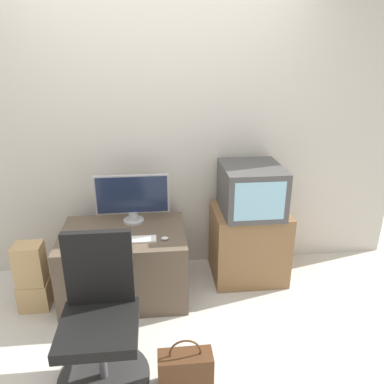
{
  "coord_description": "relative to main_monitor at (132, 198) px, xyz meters",
  "views": [
    {
      "loc": [
        -0.04,
        -1.85,
        1.93
      ],
      "look_at": [
        0.26,
        1.02,
        0.82
      ],
      "focal_mm": 35.0,
      "sensor_mm": 36.0,
      "label": 1
    }
  ],
  "objects": [
    {
      "name": "handbag",
      "position": [
        0.33,
        -1.16,
        -0.67
      ],
      "size": [
        0.33,
        0.14,
        0.35
      ],
      "color": "#4C2D19",
      "rests_on": "ground_plane"
    },
    {
      "name": "ground_plane",
      "position": [
        0.23,
        -1.03,
        -0.79
      ],
      "size": [
        12.0,
        12.0,
        0.0
      ],
      "primitive_type": "plane",
      "color": "beige"
    },
    {
      "name": "wall_back",
      "position": [
        0.23,
        0.3,
        0.51
      ],
      "size": [
        4.4,
        0.05,
        2.6
      ],
      "color": "beige",
      "rests_on": "ground_plane"
    },
    {
      "name": "cardboard_box_upper",
      "position": [
        -0.79,
        -0.29,
        -0.4
      ],
      "size": [
        0.21,
        0.17,
        0.33
      ],
      "color": "tan",
      "rests_on": "cardboard_box_lower"
    },
    {
      "name": "side_stand",
      "position": [
        0.99,
        -0.02,
        -0.47
      ],
      "size": [
        0.63,
        0.52,
        0.64
      ],
      "color": "olive",
      "rests_on": "ground_plane"
    },
    {
      "name": "cardboard_box_lower",
      "position": [
        -0.79,
        -0.29,
        -0.68
      ],
      "size": [
        0.23,
        0.19,
        0.22
      ],
      "color": "tan",
      "rests_on": "ground_plane"
    },
    {
      "name": "mouse",
      "position": [
        0.25,
        -0.36,
        -0.2
      ],
      "size": [
        0.06,
        0.03,
        0.03
      ],
      "color": "silver",
      "rests_on": "desk"
    },
    {
      "name": "crt_tv",
      "position": [
        0.98,
        -0.04,
        0.05
      ],
      "size": [
        0.49,
        0.54,
        0.4
      ],
      "color": "#474747",
      "rests_on": "side_stand"
    },
    {
      "name": "main_monitor",
      "position": [
        0.0,
        0.0,
        0.0
      ],
      "size": [
        0.6,
        0.17,
        0.41
      ],
      "color": "#B2B2B7",
      "rests_on": "desk"
    },
    {
      "name": "desk",
      "position": [
        -0.08,
        -0.19,
        -0.5
      ],
      "size": [
        0.98,
        0.69,
        0.57
      ],
      "color": "brown",
      "rests_on": "ground_plane"
    },
    {
      "name": "keyboard",
      "position": [
        -0.0,
        -0.34,
        -0.21
      ],
      "size": [
        0.37,
        0.1,
        0.01
      ],
      "color": "white",
      "rests_on": "desk"
    },
    {
      "name": "office_chair",
      "position": [
        -0.17,
        -1.01,
        -0.42
      ],
      "size": [
        0.57,
        0.57,
        0.93
      ],
      "color": "#333333",
      "rests_on": "ground_plane"
    }
  ]
}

